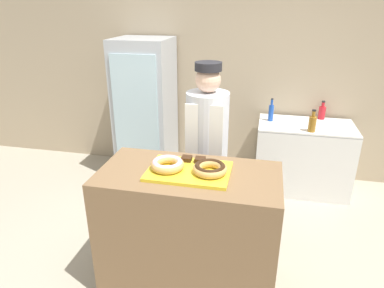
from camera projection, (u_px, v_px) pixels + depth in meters
ground_plane at (189, 279)px, 2.80m from camera, size 14.00×14.00×0.00m
wall_back at (228, 68)px, 4.20m from camera, size 8.00×0.06×2.70m
display_counter at (189, 230)px, 2.61m from camera, size 1.30×0.66×0.98m
serving_tray at (189, 171)px, 2.42m from camera, size 0.58×0.40×0.02m
donut_light_glaze at (167, 164)px, 2.42m from camera, size 0.24×0.24×0.07m
donut_chocolate_glaze at (210, 168)px, 2.36m from camera, size 0.24×0.24×0.07m
brownie_back_left at (187, 159)px, 2.55m from camera, size 0.07×0.07×0.03m
brownie_back_right at (200, 160)px, 2.53m from camera, size 0.07×0.07×0.03m
baker_person at (207, 150)px, 3.08m from camera, size 0.37×0.37×1.64m
beverage_fridge at (146, 110)px, 4.23m from camera, size 0.65×0.66×1.72m
chest_freezer at (302, 157)px, 4.02m from camera, size 1.06×0.62×0.81m
bottle_amber at (312, 123)px, 3.62m from camera, size 0.08×0.08×0.24m
bottle_red at (322, 112)px, 4.03m from camera, size 0.08×0.08×0.22m
bottle_blue at (271, 112)px, 3.95m from camera, size 0.06×0.06×0.27m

